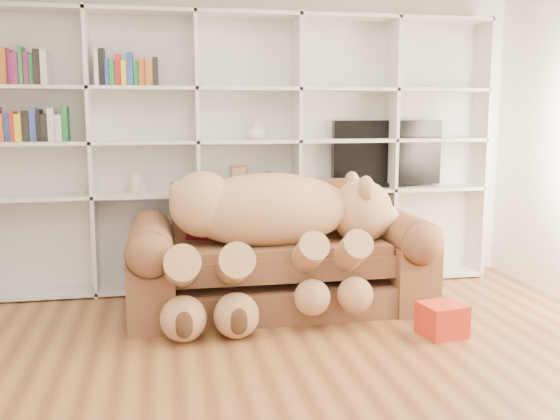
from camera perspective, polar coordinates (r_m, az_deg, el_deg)
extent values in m
plane|color=brown|center=(3.57, 2.63, -16.86)|extent=(5.00, 5.00, 0.00)
cube|color=white|center=(5.68, -3.26, 6.90)|extent=(5.00, 0.02, 2.70)
cube|color=silver|center=(5.65, -3.20, 5.36)|extent=(4.40, 0.03, 2.40)
cube|color=silver|center=(5.47, -16.85, 4.87)|extent=(0.03, 0.35, 2.40)
cube|color=silver|center=(5.45, -7.57, 5.17)|extent=(0.03, 0.35, 2.40)
cube|color=silver|center=(5.57, 1.54, 5.32)|extent=(0.03, 0.35, 2.40)
cube|color=silver|center=(5.82, 10.06, 5.35)|extent=(0.03, 0.35, 2.40)
cube|color=silver|center=(6.19, 17.71, 5.27)|extent=(0.03, 0.35, 2.40)
cube|color=silver|center=(5.69, -2.87, -6.58)|extent=(4.40, 0.35, 0.03)
cube|color=silver|center=(5.52, -2.94, 1.64)|extent=(4.40, 0.35, 0.03)
cube|color=silver|center=(5.49, -2.98, 6.30)|extent=(4.40, 0.35, 0.03)
cube|color=silver|center=(5.48, -3.02, 11.01)|extent=(4.40, 0.35, 0.03)
cube|color=silver|center=(5.54, -3.07, 17.43)|extent=(4.40, 0.35, 0.03)
cube|color=brown|center=(5.03, -0.06, -7.65)|extent=(2.23, 0.90, 0.23)
cube|color=brown|center=(4.92, -0.01, -3.81)|extent=(1.65, 0.74, 0.32)
cube|color=brown|center=(5.28, -0.88, -0.46)|extent=(1.65, 0.21, 0.58)
cube|color=brown|center=(4.89, -11.66, -6.17)|extent=(0.34, 1.01, 0.58)
cube|color=brown|center=(5.25, 10.73, -5.10)|extent=(0.34, 1.01, 0.58)
cylinder|color=brown|center=(4.83, -11.77, -2.83)|extent=(0.34, 0.95, 0.34)
cylinder|color=brown|center=(5.19, 10.82, -1.97)|extent=(0.34, 0.95, 0.34)
ellipsoid|color=tan|center=(4.80, -1.11, 0.02)|extent=(1.32, 0.64, 0.57)
sphere|color=tan|center=(4.74, -7.09, 0.52)|extent=(0.50, 0.50, 0.50)
sphere|color=tan|center=(4.99, 7.41, -0.11)|extent=(0.50, 0.50, 0.50)
sphere|color=beige|center=(5.07, 9.47, -0.81)|extent=(0.25, 0.25, 0.25)
sphere|color=#3F2816|center=(5.10, 10.49, -0.90)|extent=(0.08, 0.08, 0.08)
ellipsoid|color=tan|center=(4.79, 7.86, 1.97)|extent=(0.12, 0.20, 0.20)
ellipsoid|color=tan|center=(5.12, 6.59, 2.45)|extent=(0.12, 0.20, 0.20)
sphere|color=tan|center=(4.71, -9.05, 1.69)|extent=(0.17, 0.17, 0.17)
cylinder|color=tan|center=(4.58, 2.44, -4.34)|extent=(0.22, 0.61, 0.44)
cylinder|color=tan|center=(4.67, 6.25, -4.15)|extent=(0.22, 0.61, 0.44)
cylinder|color=tan|center=(4.48, -9.02, -5.37)|extent=(0.25, 0.70, 0.51)
cylinder|color=tan|center=(4.50, -4.37, -5.20)|extent=(0.25, 0.70, 0.51)
sphere|color=tan|center=(4.47, 3.00, -8.03)|extent=(0.26, 0.26, 0.26)
sphere|color=tan|center=(4.55, 6.93, -7.75)|extent=(0.26, 0.26, 0.26)
sphere|color=tan|center=(4.37, -8.83, -9.75)|extent=(0.32, 0.32, 0.32)
sphere|color=tan|center=(4.40, -4.03, -9.55)|extent=(0.32, 0.32, 0.32)
cube|color=#58110F|center=(5.02, -6.71, -0.78)|extent=(0.48, 0.39, 0.44)
cube|color=red|center=(4.58, 14.61, -9.66)|extent=(0.33, 0.31, 0.23)
cube|color=black|center=(5.87, 9.74, 5.20)|extent=(1.04, 0.08, 0.59)
cube|color=black|center=(5.89, 9.66, 2.33)|extent=(0.35, 0.18, 0.04)
cube|color=brown|center=(5.50, -3.76, 2.99)|extent=(0.17, 0.08, 0.21)
sphere|color=#2E5A38|center=(5.54, -1.00, 2.72)|extent=(0.17, 0.17, 0.17)
cylinder|color=beige|center=(5.46, -13.10, 2.44)|extent=(0.10, 0.10, 0.18)
cylinder|color=beige|center=(5.47, -12.45, 2.06)|extent=(0.07, 0.07, 0.10)
sphere|color=silver|center=(5.47, -8.79, 2.26)|extent=(0.11, 0.11, 0.11)
imported|color=silver|center=(5.49, -2.19, 7.36)|extent=(0.22, 0.22, 0.17)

